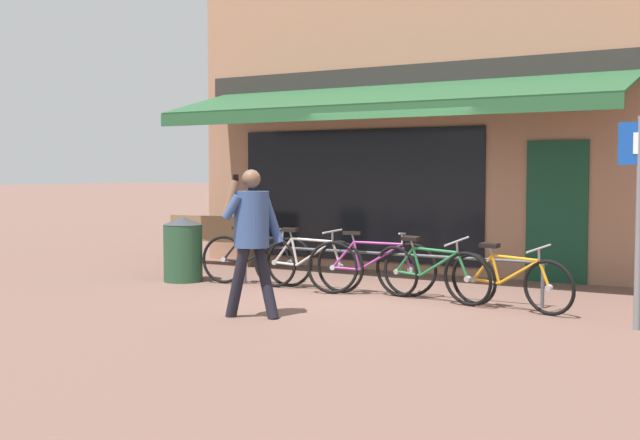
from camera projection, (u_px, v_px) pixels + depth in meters
The scene contains 12 objects.
ground_plane at pixel (356, 296), 10.56m from camera, with size 160.00×160.00×0.00m, color brown.
shop_front at pixel (441, 120), 14.24m from camera, with size 8.13×4.77×5.12m.
bike_rack_rail at pixel (378, 258), 10.72m from camera, with size 4.50×0.04×0.57m.
bicycle_black at pixel (256, 259), 11.60m from camera, with size 1.73×0.57×0.85m.
bicycle_silver at pixel (306, 262), 11.09m from camera, with size 1.77×0.52×0.86m.
bicycle_purple at pixel (371, 267), 10.63m from camera, with size 1.72×0.69×0.86m.
bicycle_green at pixel (430, 273), 10.10m from camera, with size 1.75×0.66×0.85m.
bicycle_orange at pixel (509, 281), 9.45m from camera, with size 1.64×0.66×0.81m.
pedestrian_adult at pixel (251, 228), 8.94m from camera, with size 0.64×0.59×1.68m.
litter_bin at pixel (183, 249), 11.96m from camera, with size 0.59×0.59×0.97m.
parking_sign at pixel (640, 199), 8.23m from camera, with size 0.44×0.07×2.21m.
park_bench at pixel (213, 238), 14.13m from camera, with size 1.64×0.60×0.87m.
Camera 1 is at (4.94, -9.26, 1.64)m, focal length 45.00 mm.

